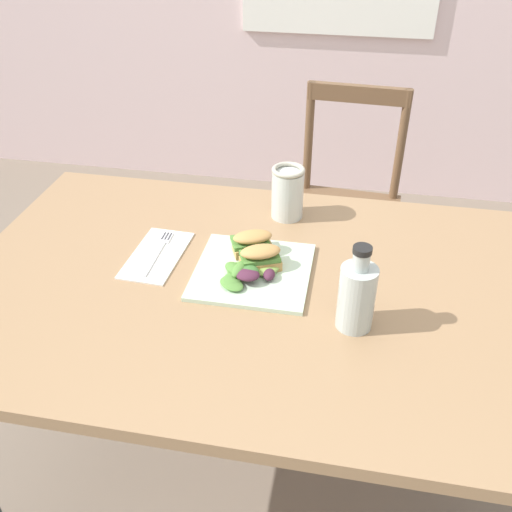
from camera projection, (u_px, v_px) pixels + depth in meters
The scene contains 10 objects.
dining_table at pixel (263, 324), 1.33m from camera, with size 1.38×0.87×0.74m.
chair_wooden_far at pixel (344, 209), 2.12m from camera, with size 0.42×0.42×0.87m.
plate_lunch at pixel (253, 271), 1.29m from camera, with size 0.26×0.26×0.01m, color beige.
sandwich_half_front at pixel (260, 257), 1.28m from camera, with size 0.11×0.09×0.06m.
sandwich_half_back at pixel (250, 242), 1.33m from camera, with size 0.11×0.09×0.06m.
salad_mixed_greens at pixel (246, 273), 1.26m from camera, with size 0.14×0.14×0.03m.
napkin_folded at pixel (157, 255), 1.35m from camera, with size 0.11×0.22×0.00m, color silver.
fork_on_napkin at pixel (159, 250), 1.36m from camera, with size 0.03×0.19×0.00m.
bottle_cold_brew at pixel (356, 299), 1.11m from camera, with size 0.07×0.07×0.19m.
mason_jar_iced_tea at pixel (287, 195), 1.47m from camera, with size 0.08×0.08×0.14m.
Camera 1 is at (0.22, -0.82, 1.51)m, focal length 39.99 mm.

